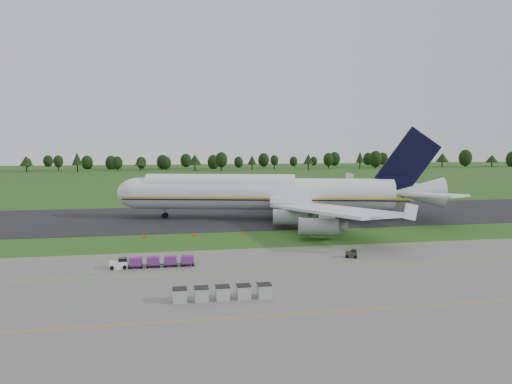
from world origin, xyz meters
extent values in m
plane|color=#265018|center=(0.00, 0.00, 0.00)|extent=(600.00, 600.00, 0.00)
cube|color=slate|center=(0.00, -34.00, 0.03)|extent=(300.00, 52.00, 0.06)
cube|color=black|center=(0.00, 28.00, 0.04)|extent=(300.00, 40.00, 0.08)
cube|color=#CA980B|center=(0.00, -22.00, 0.07)|extent=(300.00, 0.25, 0.01)
cube|color=#CA980B|center=(0.00, -40.00, 0.07)|extent=(300.00, 0.20, 0.01)
cube|color=#CA980B|center=(0.00, -10.00, 0.07)|extent=(120.00, 0.20, 0.01)
cylinder|color=black|center=(-91.33, 222.07, 1.69)|extent=(0.70, 0.70, 3.38)
cone|color=#1D3412|center=(-91.33, 222.07, 6.39)|extent=(7.59, 7.59, 6.01)
cylinder|color=black|center=(-74.56, 226.98, 1.90)|extent=(0.70, 0.70, 3.81)
sphere|color=#1D3412|center=(-74.56, 226.98, 5.82)|extent=(5.67, 5.67, 5.67)
cylinder|color=black|center=(-61.42, 213.21, 2.06)|extent=(0.70, 0.70, 4.11)
cone|color=#1D3412|center=(-61.42, 213.21, 7.77)|extent=(6.13, 6.13, 7.31)
cylinder|color=black|center=(-39.77, 222.32, 1.60)|extent=(0.70, 0.70, 3.21)
sphere|color=#1D3412|center=(-39.77, 222.32, 4.90)|extent=(6.10, 6.10, 6.10)
cylinder|color=black|center=(-26.34, 222.12, 1.57)|extent=(0.70, 0.70, 3.14)
cone|color=#1D3412|center=(-26.34, 222.12, 5.93)|extent=(6.84, 6.84, 5.58)
cylinder|color=black|center=(-10.80, 226.84, 1.46)|extent=(0.70, 0.70, 2.93)
sphere|color=#1D3412|center=(-10.80, 226.84, 4.47)|extent=(6.14, 6.14, 6.14)
cylinder|color=black|center=(6.30, 215.19, 1.79)|extent=(0.70, 0.70, 3.58)
cone|color=#1D3412|center=(6.30, 215.19, 6.75)|extent=(8.17, 8.17, 6.36)
cylinder|color=black|center=(22.36, 214.20, 2.15)|extent=(0.70, 0.70, 4.30)
sphere|color=#1D3412|center=(22.36, 214.20, 6.57)|extent=(7.34, 7.34, 7.34)
cylinder|color=black|center=(41.77, 216.63, 1.65)|extent=(0.70, 0.70, 3.30)
cone|color=#1D3412|center=(41.77, 216.63, 6.23)|extent=(5.71, 5.71, 5.86)
cylinder|color=black|center=(57.13, 222.04, 1.88)|extent=(0.70, 0.70, 3.76)
sphere|color=#1D3412|center=(57.13, 222.04, 5.74)|extent=(5.10, 5.10, 5.10)
cylinder|color=black|center=(76.80, 212.58, 1.79)|extent=(0.70, 0.70, 3.58)
cone|color=#1D3412|center=(76.80, 212.58, 6.76)|extent=(6.46, 6.46, 6.36)
cylinder|color=black|center=(93.40, 222.92, 1.95)|extent=(0.70, 0.70, 3.90)
sphere|color=#1D3412|center=(93.40, 222.92, 5.96)|extent=(6.73, 6.73, 6.73)
cylinder|color=black|center=(111.76, 214.65, 2.03)|extent=(0.70, 0.70, 4.07)
cone|color=#1D3412|center=(111.76, 214.65, 7.69)|extent=(5.24, 5.24, 7.24)
cylinder|color=black|center=(125.69, 222.09, 1.98)|extent=(0.70, 0.70, 3.96)
sphere|color=#1D3412|center=(125.69, 222.09, 6.05)|extent=(8.47, 8.47, 8.47)
cylinder|color=black|center=(145.36, 220.22, 2.09)|extent=(0.70, 0.70, 4.17)
cone|color=#1D3412|center=(145.36, 220.22, 7.88)|extent=(7.84, 7.84, 7.42)
cylinder|color=black|center=(157.79, 215.82, 2.06)|extent=(0.70, 0.70, 4.11)
sphere|color=#1D3412|center=(157.79, 215.82, 6.28)|extent=(5.82, 5.82, 5.82)
cylinder|color=black|center=(177.05, 227.58, 1.75)|extent=(0.70, 0.70, 3.50)
cone|color=#1D3412|center=(177.05, 227.58, 6.60)|extent=(8.93, 8.93, 6.22)
cylinder|color=black|center=(193.33, 225.63, 2.07)|extent=(0.70, 0.70, 4.15)
sphere|color=#1D3412|center=(193.33, 225.63, 6.34)|extent=(8.88, 8.88, 8.88)
cylinder|color=black|center=(212.64, 223.94, 1.53)|extent=(0.70, 0.70, 3.05)
cone|color=#1D3412|center=(212.64, 223.94, 5.77)|extent=(8.70, 8.70, 5.43)
cylinder|color=black|center=(229.18, 224.37, 1.67)|extent=(0.70, 0.70, 3.34)
cylinder|color=white|center=(11.12, 22.93, 5.84)|extent=(58.50, 20.64, 7.25)
cylinder|color=white|center=(1.32, 25.27, 7.55)|extent=(34.62, 13.47, 5.66)
sphere|color=white|center=(-17.29, 29.73, 5.84)|extent=(7.25, 7.25, 7.25)
cone|color=white|center=(44.91, 14.85, 6.35)|extent=(12.38, 9.28, 6.89)
cube|color=gold|center=(10.27, 19.39, 5.24)|extent=(62.71, 15.05, 0.35)
cube|color=white|center=(19.82, 1.07, 4.94)|extent=(17.27, 35.62, 0.55)
cube|color=white|center=(28.77, 38.49, 4.94)|extent=(29.54, 32.84, 0.55)
cylinder|color=#919499|center=(13.99, 9.20, 2.42)|extent=(7.61, 4.77, 3.22)
cylinder|color=#919499|center=(16.13, -2.71, 2.42)|extent=(7.61, 4.77, 3.22)
cylinder|color=#919499|center=(19.89, 33.88, 2.42)|extent=(7.61, 4.77, 3.22)
cylinder|color=#919499|center=(27.19, 43.53, 2.42)|extent=(7.61, 4.77, 3.22)
cube|color=black|center=(42.48, 15.43, 13.13)|extent=(14.41, 3.96, 16.17)
cube|color=white|center=(44.62, 7.15, 6.65)|extent=(9.42, 14.18, 0.45)
cube|color=white|center=(48.14, 21.84, 6.65)|extent=(13.22, 13.13, 0.45)
cylinder|color=slate|center=(-11.41, 28.32, 1.11)|extent=(0.36, 0.36, 2.22)
cylinder|color=black|center=(-11.41, 28.32, 0.65)|extent=(1.48, 1.19, 1.31)
cylinder|color=slate|center=(15.94, 17.12, 1.11)|extent=(0.36, 0.36, 2.22)
cylinder|color=black|center=(15.94, 17.12, 0.65)|extent=(1.48, 1.19, 1.31)
cylinder|color=slate|center=(18.05, 25.93, 1.11)|extent=(0.36, 0.36, 2.22)
cylinder|color=black|center=(18.05, 25.93, 0.65)|extent=(1.48, 1.19, 1.31)
cube|color=white|center=(-17.76, -17.61, 0.59)|extent=(2.52, 1.36, 1.07)
cylinder|color=black|center=(-18.63, -18.28, 0.35)|extent=(0.58, 0.21, 0.58)
cube|color=black|center=(-15.43, -17.61, 0.40)|extent=(1.94, 1.45, 0.12)
cube|color=#63226A|center=(-15.43, -17.61, 0.98)|extent=(1.74, 1.36, 1.07)
cylinder|color=black|center=(-16.20, -18.28, 0.22)|extent=(0.33, 0.15, 0.33)
cube|color=black|center=(-13.01, -17.61, 0.40)|extent=(1.94, 1.45, 0.12)
cube|color=#63226A|center=(-13.01, -17.61, 0.98)|extent=(1.74, 1.36, 1.07)
cylinder|color=black|center=(-13.78, -18.28, 0.22)|extent=(0.33, 0.15, 0.33)
cube|color=black|center=(-10.58, -17.61, 0.40)|extent=(1.94, 1.45, 0.12)
cube|color=#63226A|center=(-10.58, -17.61, 0.98)|extent=(1.74, 1.36, 1.07)
cylinder|color=black|center=(-11.36, -18.28, 0.22)|extent=(0.33, 0.15, 0.33)
cube|color=black|center=(-8.16, -17.61, 0.40)|extent=(1.94, 1.45, 0.12)
cube|color=#63226A|center=(-8.16, -17.61, 0.98)|extent=(1.74, 1.36, 1.07)
cylinder|color=black|center=(-8.93, -18.28, 0.22)|extent=(0.33, 0.15, 0.33)
cylinder|color=black|center=(-17.76, -17.61, 0.35)|extent=(0.58, 0.21, 0.58)
cube|color=#2F3626|center=(16.92, -17.13, 0.55)|extent=(2.04, 1.66, 0.98)
cylinder|color=black|center=(16.30, -17.66, 0.31)|extent=(0.50, 0.18, 0.50)
cylinder|color=black|center=(17.54, -16.60, 0.31)|extent=(0.50, 0.18, 0.50)
cube|color=#A8A8A8|center=(-9.70, -34.00, 0.82)|extent=(1.51, 1.51, 1.51)
cube|color=black|center=(-9.70, -34.00, 1.61)|extent=(1.61, 1.61, 0.08)
cube|color=#A8A8A8|center=(-7.30, -34.00, 0.82)|extent=(1.51, 1.51, 1.51)
cube|color=black|center=(-7.30, -34.00, 1.61)|extent=(1.61, 1.61, 0.08)
cube|color=#A8A8A8|center=(-4.90, -34.00, 0.82)|extent=(1.51, 1.51, 1.51)
cube|color=black|center=(-4.90, -34.00, 1.61)|extent=(1.61, 1.61, 0.08)
cube|color=#A8A8A8|center=(-2.50, -34.00, 0.82)|extent=(1.51, 1.51, 1.51)
cube|color=black|center=(-2.50, -34.00, 1.61)|extent=(1.61, 1.61, 0.08)
cube|color=#A8A8A8|center=(-0.10, -34.00, 0.82)|extent=(1.51, 1.51, 1.51)
cube|color=black|center=(-0.10, -34.00, 1.61)|extent=(1.61, 1.61, 0.08)
cube|color=#F04007|center=(-15.25, 4.86, 0.30)|extent=(0.50, 0.12, 0.60)
cube|color=black|center=(-15.25, 4.86, 0.02)|extent=(0.30, 0.30, 0.04)
cube|color=#F04007|center=(-5.97, 4.86, 0.30)|extent=(0.50, 0.12, 0.60)
cube|color=black|center=(-5.97, 4.86, 0.02)|extent=(0.30, 0.30, 0.04)
cube|color=#F04007|center=(3.31, 4.86, 0.30)|extent=(0.50, 0.12, 0.60)
cube|color=black|center=(3.31, 4.86, 0.02)|extent=(0.30, 0.30, 0.04)
camera|label=1|loc=(-10.94, -88.69, 17.96)|focal=35.00mm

